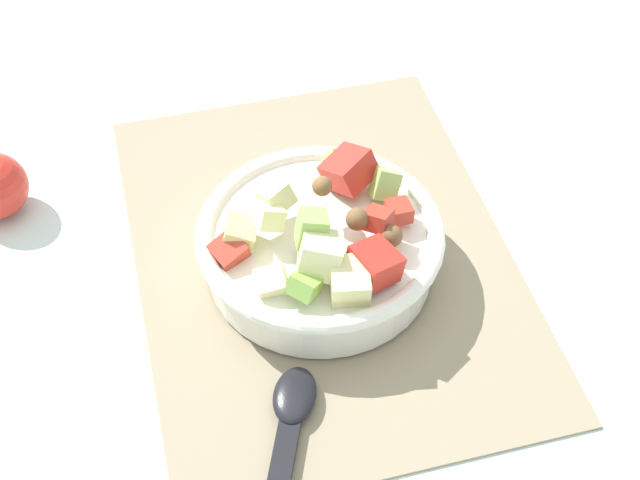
# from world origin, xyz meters

# --- Properties ---
(ground_plane) EXTENTS (2.40, 2.40, 0.00)m
(ground_plane) POSITION_xyz_m (0.00, 0.00, 0.00)
(ground_plane) COLOR silver
(placemat) EXTENTS (0.48, 0.35, 0.01)m
(placemat) POSITION_xyz_m (0.00, 0.00, 0.00)
(placemat) COLOR gray
(placemat) RESTS_ON ground_plane
(salad_bowl) EXTENTS (0.23, 0.23, 0.10)m
(salad_bowl) POSITION_xyz_m (0.02, -0.01, 0.04)
(salad_bowl) COLOR white
(salad_bowl) RESTS_ON placemat
(serving_spoon) EXTENTS (0.20, 0.10, 0.01)m
(serving_spoon) POSITION_xyz_m (0.19, -0.08, 0.01)
(serving_spoon) COLOR black
(serving_spoon) RESTS_ON placemat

